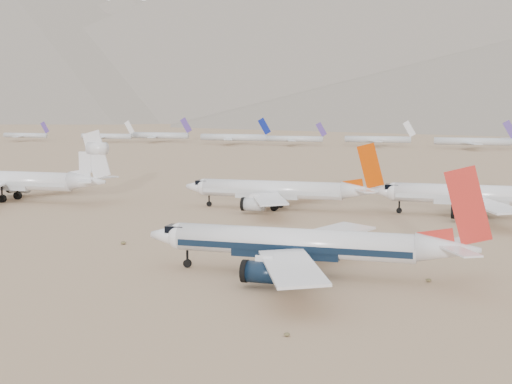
# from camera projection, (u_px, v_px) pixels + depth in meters

# --- Properties ---
(ground) EXTENTS (7000.00, 7000.00, 0.00)m
(ground) POSITION_uv_depth(u_px,v_px,m) (262.00, 273.00, 107.51)
(ground) COLOR #9A7859
(ground) RESTS_ON ground
(main_airliner) EXTENTS (48.33, 47.21, 17.06)m
(main_airliner) POSITION_uv_depth(u_px,v_px,m) (307.00, 245.00, 105.39)
(main_airliner) COLOR white
(main_airliner) RESTS_ON ground
(row2_gold_tail) EXTENTS (48.68, 47.61, 17.33)m
(row2_gold_tail) POSITION_uv_depth(u_px,v_px,m) (486.00, 196.00, 161.03)
(row2_gold_tail) COLOR white
(row2_gold_tail) RESTS_ON ground
(row2_orange_tail) EXTENTS (46.52, 45.51, 16.60)m
(row2_orange_tail) POSITION_uv_depth(u_px,v_px,m) (280.00, 190.00, 172.70)
(row2_orange_tail) COLOR white
(row2_orange_tail) RESTS_ON ground
(row2_white_trijet) EXTENTS (53.83, 52.61, 19.07)m
(row2_white_trijet) POSITION_uv_depth(u_px,v_px,m) (14.00, 180.00, 187.63)
(row2_white_trijet) COLOR white
(row2_white_trijet) RESTS_ON ground
(distant_storage_row) EXTENTS (474.50, 65.52, 15.00)m
(distant_storage_row) POSITION_uv_depth(u_px,v_px,m) (325.00, 139.00, 443.21)
(distant_storage_row) COLOR silver
(distant_storage_row) RESTS_ON ground
(mountain_range) EXTENTS (7354.00, 3024.00, 470.00)m
(mountain_range) POSITION_uv_depth(u_px,v_px,m) (487.00, 33.00, 1634.58)
(mountain_range) COLOR slate
(mountain_range) RESTS_ON ground
(desert_scrub) EXTENTS (261.14, 121.67, 0.63)m
(desert_scrub) POSITION_uv_depth(u_px,v_px,m) (191.00, 325.00, 81.14)
(desert_scrub) COLOR brown
(desert_scrub) RESTS_ON ground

